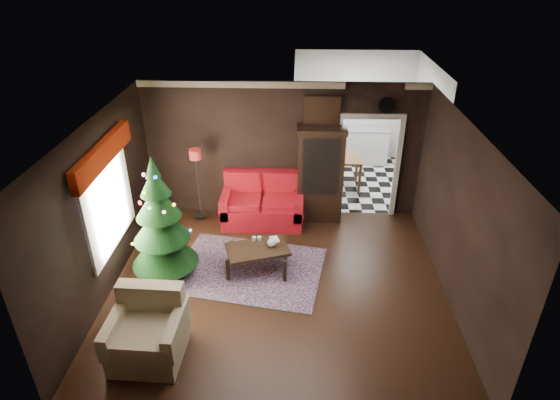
{
  "coord_description": "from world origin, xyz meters",
  "views": [
    {
      "loc": [
        0.27,
        -6.13,
        5.01
      ],
      "look_at": [
        0.0,
        0.9,
        1.15
      ],
      "focal_mm": 29.84,
      "sensor_mm": 36.0,
      "label": 1
    }
  ],
  "objects_px": {
    "floor_lamp": "(198,184)",
    "christmas_tree": "(160,220)",
    "kitchen_table": "(345,173)",
    "teapot": "(272,242)",
    "loveseat": "(262,201)",
    "coffee_table": "(258,259)",
    "curio_cabinet": "(320,177)",
    "armchair": "(147,330)",
    "wall_clock": "(387,105)"
  },
  "relations": [
    {
      "from": "coffee_table",
      "to": "kitchen_table",
      "type": "bearing_deg",
      "value": 61.8
    },
    {
      "from": "curio_cabinet",
      "to": "coffee_table",
      "type": "bearing_deg",
      "value": -120.9
    },
    {
      "from": "curio_cabinet",
      "to": "loveseat",
      "type": "bearing_deg",
      "value": -169.17
    },
    {
      "from": "loveseat",
      "to": "wall_clock",
      "type": "distance_m",
      "value": 3.04
    },
    {
      "from": "armchair",
      "to": "kitchen_table",
      "type": "height_order",
      "value": "armchair"
    },
    {
      "from": "curio_cabinet",
      "to": "armchair",
      "type": "distance_m",
      "value": 4.57
    },
    {
      "from": "kitchen_table",
      "to": "coffee_table",
      "type": "bearing_deg",
      "value": -118.2
    },
    {
      "from": "armchair",
      "to": "loveseat",
      "type": "bearing_deg",
      "value": 72.21
    },
    {
      "from": "teapot",
      "to": "kitchen_table",
      "type": "xyz_separation_m",
      "value": [
        1.52,
        3.24,
        -0.19
      ]
    },
    {
      "from": "loveseat",
      "to": "teapot",
      "type": "distance_m",
      "value": 1.62
    },
    {
      "from": "loveseat",
      "to": "armchair",
      "type": "bearing_deg",
      "value": -109.9
    },
    {
      "from": "teapot",
      "to": "kitchen_table",
      "type": "bearing_deg",
      "value": 64.86
    },
    {
      "from": "christmas_tree",
      "to": "teapot",
      "type": "height_order",
      "value": "christmas_tree"
    },
    {
      "from": "loveseat",
      "to": "curio_cabinet",
      "type": "bearing_deg",
      "value": 10.83
    },
    {
      "from": "teapot",
      "to": "loveseat",
      "type": "bearing_deg",
      "value": 99.88
    },
    {
      "from": "christmas_tree",
      "to": "kitchen_table",
      "type": "distance_m",
      "value": 4.81
    },
    {
      "from": "floor_lamp",
      "to": "teapot",
      "type": "relative_size",
      "value": 8.31
    },
    {
      "from": "kitchen_table",
      "to": "floor_lamp",
      "type": "bearing_deg",
      "value": -152.39
    },
    {
      "from": "loveseat",
      "to": "floor_lamp",
      "type": "height_order",
      "value": "floor_lamp"
    },
    {
      "from": "loveseat",
      "to": "armchair",
      "type": "xyz_separation_m",
      "value": [
        -1.31,
        -3.61,
        -0.04
      ]
    },
    {
      "from": "kitchen_table",
      "to": "curio_cabinet",
      "type": "bearing_deg",
      "value": -114.44
    },
    {
      "from": "floor_lamp",
      "to": "teapot",
      "type": "xyz_separation_m",
      "value": [
        1.56,
        -1.63,
        -0.27
      ]
    },
    {
      "from": "coffee_table",
      "to": "kitchen_table",
      "type": "xyz_separation_m",
      "value": [
        1.77,
        3.3,
        0.13
      ]
    },
    {
      "from": "floor_lamp",
      "to": "kitchen_table",
      "type": "distance_m",
      "value": 3.51
    },
    {
      "from": "armchair",
      "to": "kitchen_table",
      "type": "distance_m",
      "value": 6.11
    },
    {
      "from": "loveseat",
      "to": "floor_lamp",
      "type": "bearing_deg",
      "value": 178.34
    },
    {
      "from": "floor_lamp",
      "to": "coffee_table",
      "type": "distance_m",
      "value": 2.22
    },
    {
      "from": "loveseat",
      "to": "teapot",
      "type": "height_order",
      "value": "loveseat"
    },
    {
      "from": "wall_clock",
      "to": "loveseat",
      "type": "bearing_deg",
      "value": -170.34
    },
    {
      "from": "loveseat",
      "to": "christmas_tree",
      "type": "xyz_separation_m",
      "value": [
        -1.55,
        -1.74,
        0.55
      ]
    },
    {
      "from": "christmas_tree",
      "to": "armchair",
      "type": "xyz_separation_m",
      "value": [
        0.24,
        -1.87,
        -0.59
      ]
    },
    {
      "from": "curio_cabinet",
      "to": "teapot",
      "type": "bearing_deg",
      "value": -115.68
    },
    {
      "from": "loveseat",
      "to": "coffee_table",
      "type": "relative_size",
      "value": 1.64
    },
    {
      "from": "loveseat",
      "to": "curio_cabinet",
      "type": "distance_m",
      "value": 1.25
    },
    {
      "from": "loveseat",
      "to": "kitchen_table",
      "type": "distance_m",
      "value": 2.45
    },
    {
      "from": "armchair",
      "to": "curio_cabinet",
      "type": "bearing_deg",
      "value": 59.42
    },
    {
      "from": "curio_cabinet",
      "to": "armchair",
      "type": "xyz_separation_m",
      "value": [
        -2.46,
        -3.83,
        -0.49
      ]
    },
    {
      "from": "loveseat",
      "to": "wall_clock",
      "type": "height_order",
      "value": "wall_clock"
    },
    {
      "from": "teapot",
      "to": "wall_clock",
      "type": "distance_m",
      "value": 3.4
    },
    {
      "from": "coffee_table",
      "to": "wall_clock",
      "type": "xyz_separation_m",
      "value": [
        2.32,
        2.05,
        2.13
      ]
    },
    {
      "from": "coffee_table",
      "to": "kitchen_table",
      "type": "relative_size",
      "value": 1.39
    },
    {
      "from": "armchair",
      "to": "coffee_table",
      "type": "xyz_separation_m",
      "value": [
        1.34,
        1.96,
        -0.21
      ]
    },
    {
      "from": "kitchen_table",
      "to": "loveseat",
      "type": "bearing_deg",
      "value": -137.49
    },
    {
      "from": "christmas_tree",
      "to": "wall_clock",
      "type": "bearing_deg",
      "value": 28.73
    },
    {
      "from": "coffee_table",
      "to": "christmas_tree",
      "type": "bearing_deg",
      "value": -176.7
    },
    {
      "from": "christmas_tree",
      "to": "coffee_table",
      "type": "distance_m",
      "value": 1.78
    },
    {
      "from": "curio_cabinet",
      "to": "christmas_tree",
      "type": "bearing_deg",
      "value": -144.05
    },
    {
      "from": "curio_cabinet",
      "to": "wall_clock",
      "type": "distance_m",
      "value": 1.88
    },
    {
      "from": "christmas_tree",
      "to": "wall_clock",
      "type": "relative_size",
      "value": 6.68
    },
    {
      "from": "floor_lamp",
      "to": "christmas_tree",
      "type": "distance_m",
      "value": 1.81
    }
  ]
}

